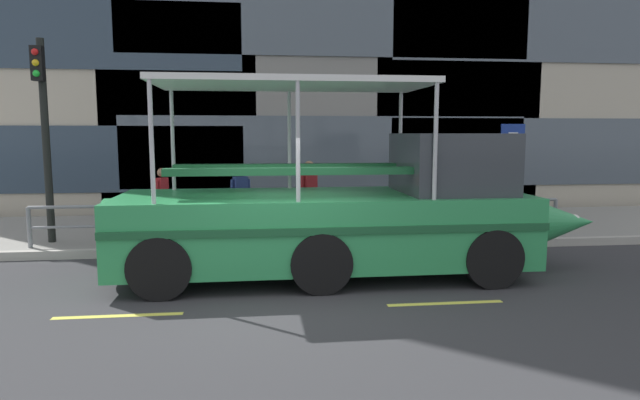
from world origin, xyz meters
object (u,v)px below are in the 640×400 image
Objects in this scene: pedestrian_near_stern at (162,194)px; pedestrian_near_bow at (451,186)px; duck_tour_boat at (352,215)px; pedestrian_mid_left at (309,191)px; pedestrian_mid_right at (241,194)px; parking_sign at (511,159)px; traffic_light_pole at (44,121)px.

pedestrian_near_bow is at bearing -1.45° from pedestrian_near_stern.
pedestrian_near_stern is (-3.98, 3.85, 0.01)m from duck_tour_boat.
pedestrian_mid_right is at bearing 179.02° from pedestrian_mid_left.
parking_sign is at bearing -5.80° from pedestrian_near_stern.
traffic_light_pole reaches higher than duck_tour_boat.
traffic_light_pole is 2.50× the size of pedestrian_mid_left.
pedestrian_near_stern is (2.25, 1.03, -1.71)m from traffic_light_pole.
parking_sign is 1.59m from pedestrian_near_bow.
traffic_light_pole is at bearing -174.83° from pedestrian_near_bow.
pedestrian_near_bow reaches higher than pedestrian_mid_right.
duck_tour_boat is 5.77× the size of pedestrian_near_stern.
traffic_light_pole is 1.68× the size of parking_sign.
traffic_light_pole is at bearing 155.71° from duck_tour_boat.
pedestrian_near_stern is at bearing 154.47° from pedestrian_mid_right.
pedestrian_mid_right is (-1.58, 0.03, -0.06)m from pedestrian_mid_left.
traffic_light_pole is 7.05m from duck_tour_boat.
traffic_light_pole reaches higher than pedestrian_near_bow.
parking_sign is 1.58× the size of pedestrian_mid_right.
pedestrian_near_stern is (-8.44, 0.86, -0.83)m from parking_sign.
pedestrian_mid_left is at bearing -168.47° from pedestrian_near_bow.
pedestrian_near_bow is (3.21, 3.66, 0.13)m from duck_tour_boat.
traffic_light_pole reaches higher than pedestrian_near_stern.
duck_tour_boat is 2.95m from pedestrian_mid_left.
parking_sign is at bearing -28.32° from pedestrian_near_bow.
pedestrian_mid_left is 3.61m from pedestrian_near_stern.
pedestrian_mid_left is (-4.95, -0.08, -0.71)m from parking_sign.
pedestrian_near_bow is at bearing 151.68° from parking_sign.
duck_tour_boat is at bearing -146.18° from parking_sign.
pedestrian_mid_right is (4.15, 0.13, -1.65)m from traffic_light_pole.
pedestrian_near_bow is 1.06× the size of pedestrian_mid_right.
duck_tour_boat is 5.44× the size of pedestrian_mid_right.
traffic_light_pole reaches higher than pedestrian_mid_right.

